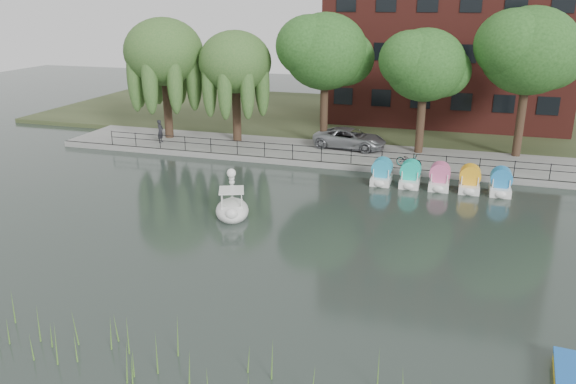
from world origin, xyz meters
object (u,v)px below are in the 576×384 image
at_px(minivan, 350,137).
at_px(bicycle, 409,160).
at_px(swan_boat, 232,207).
at_px(pedestrian, 160,130).

bearing_deg(minivan, bicycle, -121.68).
distance_m(bicycle, swan_boat, 13.04).
distance_m(bicycle, pedestrian, 18.51).
bearing_deg(bicycle, minivan, 69.67).
bearing_deg(minivan, swan_boat, 173.58).
distance_m(pedestrian, swan_boat, 15.63).
bearing_deg(swan_boat, bicycle, 30.76).
height_order(minivan, bicycle, minivan).
relative_size(minivan, pedestrian, 3.01).
bearing_deg(pedestrian, swan_boat, -139.66).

